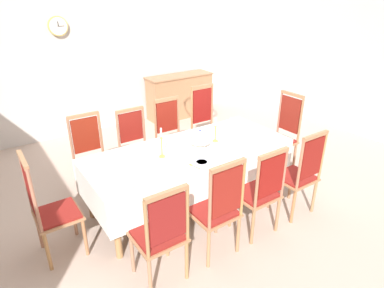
% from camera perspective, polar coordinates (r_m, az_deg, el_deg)
% --- Properties ---
extents(ground, '(7.78, 6.24, 0.04)m').
position_cam_1_polar(ground, '(4.36, -0.33, -10.11)').
color(ground, '#BCA293').
extents(back_wall, '(7.78, 0.08, 3.51)m').
position_cam_1_polar(back_wall, '(6.48, -17.00, 17.36)').
color(back_wall, beige).
rests_on(back_wall, ground).
extents(right_wall, '(0.08, 6.24, 3.51)m').
position_cam_1_polar(right_wall, '(6.67, 30.01, 15.42)').
color(right_wall, silver).
rests_on(right_wall, ground).
extents(dining_table, '(2.49, 1.01, 0.75)m').
position_cam_1_polar(dining_table, '(4.00, -0.35, -1.84)').
color(dining_table, '#AC7C4B').
rests_on(dining_table, ground).
extents(tablecloth, '(2.51, 1.03, 0.43)m').
position_cam_1_polar(tablecloth, '(4.02, -0.35, -2.35)').
color(tablecloth, white).
rests_on(tablecloth, dining_table).
extents(chair_south_a, '(0.44, 0.42, 1.04)m').
position_cam_1_polar(chair_south_a, '(3.02, -5.36, -15.11)').
color(chair_south_a, '#9F7357').
rests_on(chair_south_a, ground).
extents(chair_north_a, '(0.44, 0.42, 1.09)m').
position_cam_1_polar(chair_north_a, '(4.46, -16.98, -1.90)').
color(chair_north_a, '#A67157').
rests_on(chair_north_a, ground).
extents(chair_south_b, '(0.44, 0.42, 1.10)m').
position_cam_1_polar(chair_south_b, '(3.28, 4.47, -10.92)').
color(chair_south_b, '#9F7D44').
rests_on(chair_south_b, ground).
extents(chair_north_b, '(0.44, 0.42, 1.04)m').
position_cam_1_polar(chair_north_b, '(4.65, -9.62, -0.17)').
color(chair_north_b, '#AA6947').
rests_on(chair_north_b, ground).
extents(chair_south_c, '(0.44, 0.42, 1.06)m').
position_cam_1_polar(chair_south_c, '(3.63, 11.71, -7.87)').
color(chair_south_c, '#A37447').
rests_on(chair_south_c, ground).
extents(chair_north_c, '(0.44, 0.42, 1.09)m').
position_cam_1_polar(chair_north_c, '(4.89, -3.51, 1.62)').
color(chair_north_c, '#A36E44').
rests_on(chair_north_c, ground).
extents(chair_south_d, '(0.44, 0.42, 1.09)m').
position_cam_1_polar(chair_south_d, '(4.06, 18.14, -4.76)').
color(chair_south_d, '#A77253').
rests_on(chair_south_d, ground).
extents(chair_north_d, '(0.44, 0.42, 1.18)m').
position_cam_1_polar(chair_north_d, '(5.22, 2.48, 3.52)').
color(chair_north_d, '#A97C52').
rests_on(chair_north_d, ground).
extents(chair_head_west, '(0.42, 0.44, 1.15)m').
position_cam_1_polar(chair_head_west, '(3.53, -23.57, -10.02)').
color(chair_head_west, '#A36E52').
rests_on(chair_head_west, ground).
extents(chair_head_east, '(0.42, 0.44, 1.16)m').
position_cam_1_polar(chair_head_east, '(5.07, 15.36, 1.92)').
color(chair_head_east, '#AE7546').
rests_on(chair_head_east, ground).
extents(soup_tureen, '(0.27, 0.27, 0.22)m').
position_cam_1_polar(soup_tureen, '(4.00, 1.42, 1.02)').
color(soup_tureen, white).
rests_on(soup_tureen, tablecloth).
extents(candlestick_west, '(0.07, 0.07, 0.36)m').
position_cam_1_polar(candlestick_west, '(3.72, -5.27, -0.29)').
color(candlestick_west, gold).
rests_on(candlestick_west, tablecloth).
extents(candlestick_east, '(0.07, 0.07, 0.32)m').
position_cam_1_polar(candlestick_east, '(4.12, 4.08, 2.02)').
color(candlestick_east, gold).
rests_on(candlestick_east, tablecloth).
extents(bowl_near_left, '(0.17, 0.17, 0.04)m').
position_cam_1_polar(bowl_near_left, '(4.86, 7.42, 4.11)').
color(bowl_near_left, white).
rests_on(bowl_near_left, tablecloth).
extents(bowl_near_right, '(0.15, 0.15, 0.03)m').
position_cam_1_polar(bowl_near_right, '(3.62, 1.69, -3.25)').
color(bowl_near_right, white).
rests_on(bowl_near_right, tablecloth).
extents(bowl_far_left, '(0.18, 0.18, 0.04)m').
position_cam_1_polar(bowl_far_left, '(3.22, -11.65, -7.44)').
color(bowl_far_left, white).
rests_on(bowl_far_left, tablecloth).
extents(bowl_far_right, '(0.15, 0.15, 0.03)m').
position_cam_1_polar(bowl_far_right, '(4.05, 10.09, -0.41)').
color(bowl_far_right, white).
rests_on(bowl_far_right, tablecloth).
extents(spoon_primary, '(0.06, 0.17, 0.01)m').
position_cam_1_polar(spoon_primary, '(4.95, 8.13, 4.25)').
color(spoon_primary, gold).
rests_on(spoon_primary, tablecloth).
extents(spoon_secondary, '(0.06, 0.17, 0.01)m').
position_cam_1_polar(spoon_secondary, '(3.58, 0.03, -3.71)').
color(spoon_secondary, gold).
rests_on(spoon_secondary, tablecloth).
extents(sideboard, '(1.44, 0.48, 0.90)m').
position_cam_1_polar(sideboard, '(7.15, -2.14, 8.30)').
color(sideboard, '#A6734D').
rests_on(sideboard, ground).
extents(mounted_clock, '(0.32, 0.06, 0.32)m').
position_cam_1_polar(mounted_clock, '(6.24, -22.16, 18.35)').
color(mounted_clock, '#D1B251').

